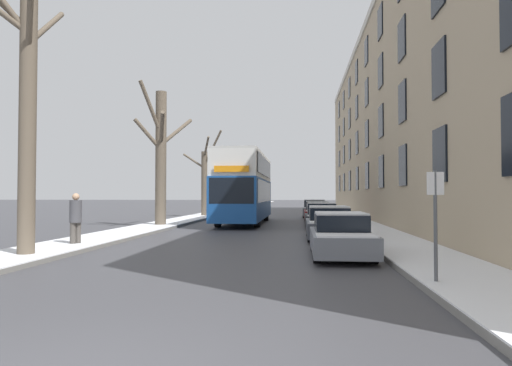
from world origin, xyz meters
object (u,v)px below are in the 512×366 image
Objects in this scene: parked_car_3 at (317,212)px; street_sign_post at (436,220)px; bare_tree_left_2 at (204,178)px; bare_tree_left_1 at (161,154)px; parked_car_2 at (321,216)px; parked_car_4 at (314,209)px; pedestrian_left_sidewalk at (76,218)px; parked_car_1 at (329,224)px; bare_tree_left_0 at (25,107)px; double_decker_bus at (245,185)px; parked_car_0 at (341,236)px.

street_sign_post is at bearing -86.42° from parked_car_3.
parked_car_3 is at bearing -31.21° from bare_tree_left_2.
parked_car_2 is (8.91, 0.35, -3.46)m from bare_tree_left_1.
parked_car_4 reaches higher than parked_car_2.
pedestrian_left_sidewalk reaches higher than parked_car_2.
parked_car_2 is 1.01× the size of parked_car_4.
parked_car_3 reaches higher than parked_car_1.
parked_car_4 is 2.29× the size of pedestrian_left_sidewalk.
bare_tree_left_0 is 17.21m from double_decker_bus.
pedestrian_left_sidewalk is at bearing 150.03° from street_sign_post.
parked_car_2 is (8.89, -11.36, -2.52)m from bare_tree_left_2.
parked_car_1 is at bearing -90.00° from parked_car_4.
double_decker_bus is (4.26, 16.57, -1.83)m from bare_tree_left_0.
parked_car_2 is at bearing 90.00° from parked_car_1.
parked_car_4 is at bearing 60.34° from double_decker_bus.
parked_car_2 is (8.88, 13.08, -3.64)m from bare_tree_left_0.
pedestrian_left_sidewalk reaches higher than parked_car_0.
bare_tree_left_0 is 2.04× the size of parked_car_3.
double_decker_bus is at bearing 106.98° from street_sign_post.
parked_car_4 is (0.00, 5.64, 0.02)m from parked_car_3.
bare_tree_left_0 is 1.92× the size of parked_car_2.
parked_car_3 is (0.00, 12.38, 0.01)m from parked_car_1.
parked_car_0 is 1.81× the size of street_sign_post.
parked_car_1 is 2.35× the size of pedestrian_left_sidewalk.
parked_car_4 reaches higher than parked_car_1.
bare_tree_left_1 is 11.32m from parked_car_1.
double_decker_bus is 2.67× the size of parked_car_1.
parked_car_0 is 23.32m from parked_car_4.
bare_tree_left_2 is 1.72× the size of parked_car_3.
double_decker_bus is 2.85× the size of parked_car_0.
parked_car_4 is (4.62, 8.11, -1.78)m from double_decker_bus.
parked_car_4 is (8.91, 11.96, -3.43)m from bare_tree_left_1.
pedestrian_left_sidewalk reaches higher than parked_car_4.
bare_tree_left_2 is 24.86m from parked_car_0.
bare_tree_left_0 is 12.73m from bare_tree_left_1.
bare_tree_left_0 is 4.27m from pedestrian_left_sidewalk.
bare_tree_left_2 is 8.98m from double_decker_bus.
bare_tree_left_2 reaches higher than pedestrian_left_sidewalk.
bare_tree_left_2 is at bearing 111.08° from parked_car_0.
bare_tree_left_2 is 20.03m from parked_car_1.
double_decker_bus is 6.07m from parked_car_2.
double_decker_bus is 9.50m from parked_car_4.
parked_car_0 is at bearing -90.00° from parked_car_1.
parked_car_1 is at bearing 90.00° from parked_car_0.
bare_tree_left_1 is 14.85m from parked_car_0.
bare_tree_left_2 reaches higher than parked_car_4.
parked_car_2 is at bearing 2.25° from bare_tree_left_1.
bare_tree_left_0 is 4.45× the size of pedestrian_left_sidewalk.
bare_tree_left_1 is 19.08m from street_sign_post.
parked_car_1 is 1.01× the size of parked_car_2.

